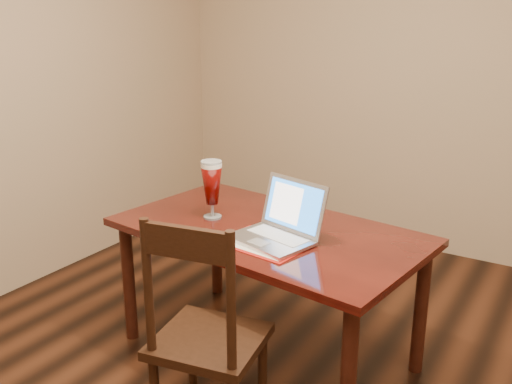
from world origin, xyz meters
The scene contains 2 objects.
dining_table centered at (-0.52, 0.69, 0.63)m, with size 1.57×1.01×0.99m.
dining_chair centered at (-0.42, 0.04, 0.46)m, with size 0.48×0.47×0.99m.
Camera 1 is at (0.79, -1.53, 1.69)m, focal length 40.00 mm.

